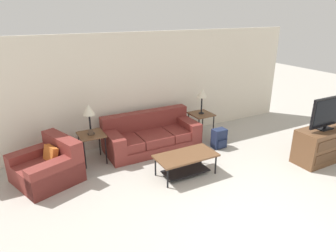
# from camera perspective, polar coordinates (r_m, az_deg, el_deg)

# --- Properties ---
(ground_plane) EXTENTS (24.00, 24.00, 0.00)m
(ground_plane) POSITION_cam_1_polar(r_m,az_deg,el_deg) (4.76, 17.45, -19.66)
(ground_plane) COLOR #B2ADA3
(wall_back) EXTENTS (8.69, 0.06, 2.60)m
(wall_back) POSITION_cam_1_polar(r_m,az_deg,el_deg) (7.24, -4.81, 7.20)
(wall_back) COLOR silver
(wall_back) RESTS_ON ground_plane
(couch) EXTENTS (2.15, 0.99, 0.82)m
(couch) POSITION_cam_1_polar(r_m,az_deg,el_deg) (6.98, -3.25, -2.03)
(couch) COLOR maroon
(couch) RESTS_ON ground_plane
(armchair) EXTENTS (1.33, 1.35, 0.80)m
(armchair) POSITION_cam_1_polar(r_m,az_deg,el_deg) (6.13, -21.84, -7.21)
(armchair) COLOR maroon
(armchair) RESTS_ON ground_plane
(coffee_table) EXTENTS (1.20, 0.62, 0.43)m
(coffee_table) POSITION_cam_1_polar(r_m,az_deg,el_deg) (5.86, 3.42, -6.49)
(coffee_table) COLOR brown
(coffee_table) RESTS_ON ground_plane
(side_table_left) EXTENTS (0.52, 0.55, 0.64)m
(side_table_left) POSITION_cam_1_polar(r_m,az_deg,el_deg) (6.44, -14.39, -2.02)
(side_table_left) COLOR brown
(side_table_left) RESTS_ON ground_plane
(side_table_right) EXTENTS (0.52, 0.55, 0.64)m
(side_table_right) POSITION_cam_1_polar(r_m,az_deg,el_deg) (7.51, 6.33, 1.90)
(side_table_right) COLOR brown
(side_table_right) RESTS_ON ground_plane
(table_lamp_left) EXTENTS (0.24, 0.24, 0.64)m
(table_lamp_left) POSITION_cam_1_polar(r_m,az_deg,el_deg) (6.24, -14.86, 2.82)
(table_lamp_left) COLOR black
(table_lamp_left) RESTS_ON side_table_left
(table_lamp_right) EXTENTS (0.24, 0.24, 0.64)m
(table_lamp_right) POSITION_cam_1_polar(r_m,az_deg,el_deg) (7.34, 6.51, 6.12)
(table_lamp_right) COLOR black
(table_lamp_right) RESTS_ON side_table_right
(tv_console) EXTENTS (1.18, 0.56, 0.74)m
(tv_console) POSITION_cam_1_polar(r_m,az_deg,el_deg) (7.14, 27.14, -3.25)
(tv_console) COLOR brown
(tv_console) RESTS_ON ground_plane
(television) EXTENTS (0.94, 0.20, 0.69)m
(television) POSITION_cam_1_polar(r_m,az_deg,el_deg) (6.90, 28.14, 2.29)
(television) COLOR black
(television) RESTS_ON tv_console
(backpack) EXTENTS (0.32, 0.30, 0.46)m
(backpack) POSITION_cam_1_polar(r_m,az_deg,el_deg) (7.14, 9.71, -2.37)
(backpack) COLOR #1E2847
(backpack) RESTS_ON ground_plane
(picture_frame) EXTENTS (0.10, 0.04, 0.13)m
(picture_frame) POSITION_cam_1_polar(r_m,az_deg,el_deg) (6.31, -14.48, -1.20)
(picture_frame) COLOR #4C3828
(picture_frame) RESTS_ON side_table_left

